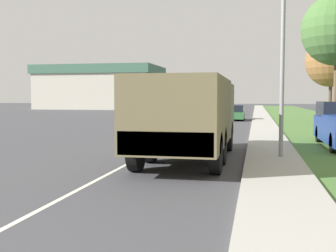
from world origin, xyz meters
TOP-DOWN VIEW (x-y plane):
  - ground_plane at (0.00, 40.00)m, footprint 180.00×180.00m
  - lane_centre_stripe at (0.00, 40.00)m, footprint 0.12×120.00m
  - sidewalk_right at (4.50, 40.00)m, footprint 1.80×120.00m
  - grass_strip_right at (8.90, 40.00)m, footprint 7.00×120.00m
  - military_truck at (1.75, 12.68)m, footprint 2.54×7.77m
  - car_nearest_ahead at (-1.65, 23.88)m, footprint 1.94×4.79m
  - car_second_ahead at (2.05, 37.23)m, footprint 1.72×3.93m
  - car_third_ahead at (-1.50, 50.57)m, footprint 1.80×4.20m
  - lamp_post at (4.54, 13.33)m, footprint 1.69×0.24m
  - tree_far_right at (9.55, 33.53)m, footprint 3.93×3.93m
  - building_distant at (-23.03, 69.55)m, footprint 20.69×13.24m

SIDE VIEW (x-z plane):
  - ground_plane at x=0.00m, z-range 0.00..0.00m
  - lane_centre_stripe at x=0.00m, z-range 0.00..0.00m
  - grass_strip_right at x=8.90m, z-range 0.00..0.02m
  - sidewalk_right at x=4.50m, z-range 0.00..0.12m
  - car_second_ahead at x=2.05m, z-range -0.06..1.31m
  - car_third_ahead at x=-1.50m, z-range -0.06..1.34m
  - car_nearest_ahead at x=-1.65m, z-range -0.08..1.52m
  - military_truck at x=1.75m, z-range 0.23..2.91m
  - building_distant at x=-23.03m, z-range 0.05..7.51m
  - lamp_post at x=4.54m, z-range 0.79..7.63m
  - tree_far_right at x=9.55m, z-range 1.43..8.20m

